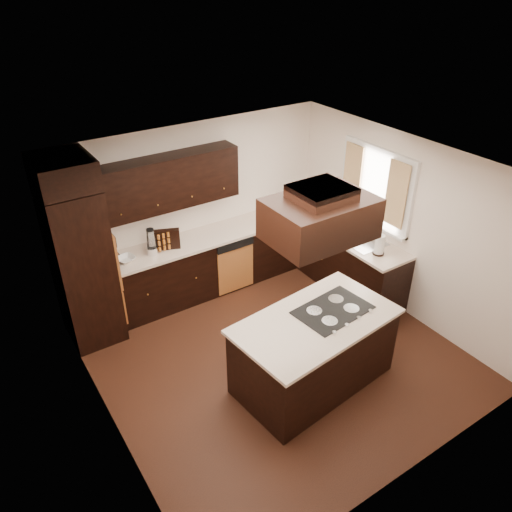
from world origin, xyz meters
name	(u,v)px	position (x,y,z in m)	size (l,w,h in m)	color
floor	(275,355)	(0.00, 0.00, -0.01)	(4.20, 4.20, 0.02)	#502818
ceiling	(280,170)	(0.00, 0.00, 2.51)	(4.20, 4.20, 0.02)	silver
wall_back	(193,208)	(0.00, 2.11, 1.25)	(4.20, 0.02, 2.50)	white
wall_front	(421,385)	(0.00, -2.11, 1.25)	(4.20, 0.02, 2.50)	white
wall_left	(98,339)	(-2.11, 0.00, 1.25)	(0.02, 4.20, 2.50)	white
wall_right	(404,227)	(2.11, 0.00, 1.25)	(0.02, 4.20, 2.50)	white
oven_column	(83,267)	(-1.78, 1.71, 1.06)	(0.65, 0.75, 2.12)	black
wall_oven_face	(109,255)	(-1.43, 1.71, 1.12)	(0.05, 0.62, 0.78)	#C47235
base_cabinets_back	(208,263)	(0.03, 1.80, 0.44)	(2.93, 0.60, 0.88)	black
base_cabinets_right	(337,256)	(1.80, 0.90, 0.44)	(0.60, 2.40, 0.88)	black
countertop_back	(207,237)	(0.03, 1.79, 0.90)	(2.93, 0.63, 0.04)	beige
countertop_right	(339,230)	(1.79, 0.90, 0.90)	(0.63, 2.40, 0.04)	beige
upper_cabinets	(168,182)	(-0.43, 1.93, 1.81)	(2.00, 0.34, 0.72)	black
dishwasher_front	(235,269)	(0.33, 1.50, 0.40)	(0.60, 0.05, 0.72)	#C47235
window_frame	(376,187)	(2.07, 0.55, 1.65)	(0.06, 1.32, 1.12)	white
window_pane	(377,186)	(2.10, 0.55, 1.65)	(0.00, 1.20, 1.00)	white
curtain_left	(396,195)	(2.01, 0.13, 1.70)	(0.02, 0.34, 0.90)	#F7E5B8
curtain_right	(352,175)	(2.01, 0.97, 1.70)	(0.02, 0.34, 0.90)	#F7E5B8
sink_rim	(356,238)	(1.80, 0.55, 0.92)	(0.52, 0.84, 0.01)	silver
island	(313,352)	(0.11, -0.60, 0.44)	(1.80, 0.98, 0.88)	black
island_top	(316,321)	(0.11, -0.60, 0.90)	(1.86, 1.04, 0.04)	beige
cooktop	(333,310)	(0.38, -0.57, 0.93)	(0.85, 0.57, 0.01)	black
range_hood	(320,219)	(0.10, -0.55, 2.16)	(1.05, 0.72, 0.42)	black
hood_duct	(322,193)	(0.10, -0.55, 2.44)	(0.55, 0.50, 0.13)	black
blender_base	(152,251)	(-0.83, 1.74, 0.97)	(0.15, 0.15, 0.10)	silver
blender_pitcher	(151,239)	(-0.83, 1.74, 1.15)	(0.13, 0.13, 0.26)	silver
spice_rack	(167,239)	(-0.60, 1.76, 1.07)	(0.35, 0.09, 0.29)	black
mixing_bowl	(126,259)	(-1.20, 1.77, 0.95)	(0.24, 0.24, 0.06)	white
soap_bottle	(330,220)	(1.73, 1.06, 1.01)	(0.08, 0.08, 0.17)	white
paper_towel	(379,245)	(1.73, 0.05, 1.06)	(0.13, 0.13, 0.29)	white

